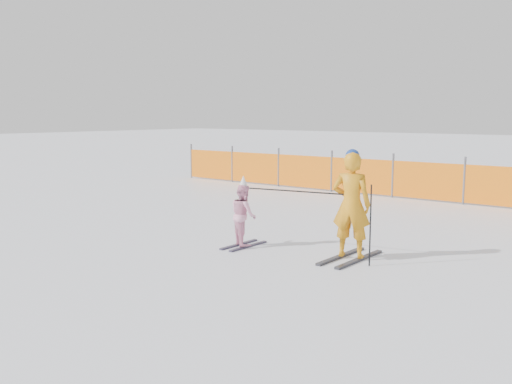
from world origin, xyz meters
TOP-DOWN VIEW (x-y plane):
  - ground at (0.00, 0.00)m, footprint 120.00×120.00m
  - adult at (1.66, 0.88)m, footprint 0.71×1.42m
  - child at (-0.27, 0.49)m, footprint 0.66×0.98m
  - ski_poles at (1.30, 0.68)m, footprint 2.28×0.37m
  - safety_fence at (-1.24, 7.71)m, footprint 15.34×0.06m

SIDE VIEW (x-z plane):
  - ground at x=0.00m, z-range 0.00..0.00m
  - safety_fence at x=-1.24m, z-range -0.07..1.18m
  - child at x=-0.27m, z-range -0.05..1.22m
  - ski_poles at x=1.30m, z-range 0.24..1.52m
  - adult at x=1.66m, z-range 0.00..1.79m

